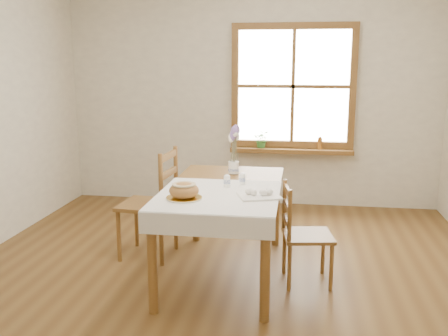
# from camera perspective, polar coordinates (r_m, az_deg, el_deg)

# --- Properties ---
(ground) EXTENTS (5.00, 5.00, 0.00)m
(ground) POSITION_cam_1_polar(r_m,az_deg,el_deg) (4.00, -0.66, -13.61)
(ground) COLOR brown
(ground) RESTS_ON ground
(room_walls) EXTENTS (4.60, 5.10, 2.65)m
(room_walls) POSITION_cam_1_polar(r_m,az_deg,el_deg) (3.61, -0.73, 11.63)
(room_walls) COLOR beige
(room_walls) RESTS_ON ground
(window) EXTENTS (1.46, 0.08, 1.46)m
(window) POSITION_cam_1_polar(r_m,az_deg,el_deg) (6.04, 7.90, 9.22)
(window) COLOR brown
(window) RESTS_ON ground
(window_sill) EXTENTS (1.46, 0.20, 0.05)m
(window_sill) POSITION_cam_1_polar(r_m,az_deg,el_deg) (6.05, 7.68, 1.99)
(window_sill) COLOR brown
(window_sill) RESTS_ON ground
(dining_table) EXTENTS (0.90, 1.60, 0.75)m
(dining_table) POSITION_cam_1_polar(r_m,az_deg,el_deg) (4.05, 0.00, -3.26)
(dining_table) COLOR brown
(dining_table) RESTS_ON ground
(table_linen) EXTENTS (0.91, 0.99, 0.01)m
(table_linen) POSITION_cam_1_polar(r_m,az_deg,el_deg) (3.73, -0.70, -3.14)
(table_linen) COLOR white
(table_linen) RESTS_ON dining_table
(chair_left) EXTENTS (0.52, 0.50, 0.99)m
(chair_left) POSITION_cam_1_polar(r_m,az_deg,el_deg) (4.54, -8.76, -3.97)
(chair_left) COLOR brown
(chair_left) RESTS_ON ground
(chair_right) EXTENTS (0.45, 0.43, 0.81)m
(chair_right) POSITION_cam_1_polar(r_m,az_deg,el_deg) (4.02, 9.56, -7.45)
(chair_right) COLOR brown
(chair_right) RESTS_ON ground
(bread_plate) EXTENTS (0.28, 0.28, 0.01)m
(bread_plate) POSITION_cam_1_polar(r_m,az_deg,el_deg) (3.63, -4.58, -3.43)
(bread_plate) COLOR white
(bread_plate) RESTS_ON table_linen
(bread_loaf) EXTENTS (0.22, 0.22, 0.12)m
(bread_loaf) POSITION_cam_1_polar(r_m,az_deg,el_deg) (3.61, -4.60, -2.42)
(bread_loaf) COLOR #AC7C3D
(bread_loaf) RESTS_ON bread_plate
(egg_napkin) EXTENTS (0.36, 0.33, 0.01)m
(egg_napkin) POSITION_cam_1_polar(r_m,az_deg,el_deg) (3.68, 4.04, -3.19)
(egg_napkin) COLOR white
(egg_napkin) RESTS_ON table_linen
(eggs) EXTENTS (0.28, 0.26, 0.05)m
(eggs) POSITION_cam_1_polar(r_m,az_deg,el_deg) (3.68, 4.05, -2.71)
(eggs) COLOR white
(eggs) RESTS_ON egg_napkin
(salt_shaker) EXTENTS (0.06, 0.06, 0.10)m
(salt_shaker) POSITION_cam_1_polar(r_m,az_deg,el_deg) (3.95, 0.34, -1.44)
(salt_shaker) COLOR white
(salt_shaker) RESTS_ON table_linen
(pepper_shaker) EXTENTS (0.06, 0.06, 0.10)m
(pepper_shaker) POSITION_cam_1_polar(r_m,az_deg,el_deg) (4.03, 2.12, -1.21)
(pepper_shaker) COLOR white
(pepper_shaker) RESTS_ON table_linen
(flower_vase) EXTENTS (0.12, 0.12, 0.11)m
(flower_vase) POSITION_cam_1_polar(r_m,az_deg,el_deg) (4.45, 1.10, -0.04)
(flower_vase) COLOR white
(flower_vase) RESTS_ON dining_table
(lavender_bouquet) EXTENTS (0.17, 0.17, 0.32)m
(lavender_bouquet) POSITION_cam_1_polar(r_m,az_deg,el_deg) (4.41, 1.11, 2.67)
(lavender_bouquet) COLOR #7B5CA3
(lavender_bouquet) RESTS_ON flower_vase
(potted_plant) EXTENTS (0.19, 0.21, 0.16)m
(potted_plant) POSITION_cam_1_polar(r_m,az_deg,el_deg) (6.05, 4.35, 3.09)
(potted_plant) COLOR #397C31
(potted_plant) RESTS_ON window_sill
(amber_bottle) EXTENTS (0.06, 0.06, 0.15)m
(amber_bottle) POSITION_cam_1_polar(r_m,az_deg,el_deg) (6.04, 10.90, 2.84)
(amber_bottle) COLOR #9C5B1C
(amber_bottle) RESTS_ON window_sill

